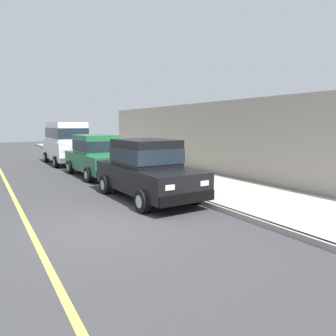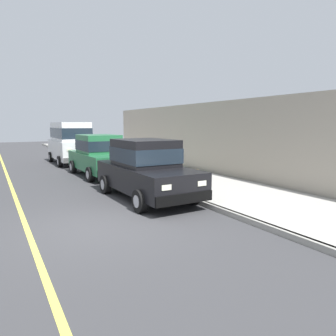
{
  "view_description": "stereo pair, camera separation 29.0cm",
  "coord_description": "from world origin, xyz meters",
  "px_view_note": "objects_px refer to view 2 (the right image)",
  "views": [
    {
      "loc": [
        -2.46,
        -6.93,
        2.41
      ],
      "look_at": [
        3.29,
        2.55,
        0.85
      ],
      "focal_mm": 33.38,
      "sensor_mm": 36.0,
      "label": 1
    },
    {
      "loc": [
        -2.21,
        -7.07,
        2.41
      ],
      "look_at": [
        3.29,
        2.55,
        0.85
      ],
      "focal_mm": 33.38,
      "sensor_mm": 36.0,
      "label": 2
    }
  ],
  "objects_px": {
    "car_white_van": "(70,141)",
    "dog_tan": "(194,173)",
    "car_green_sedan": "(99,155)",
    "car_black_sedan": "(146,168)"
  },
  "relations": [
    {
      "from": "car_green_sedan",
      "to": "car_white_van",
      "type": "bearing_deg",
      "value": 91.18
    },
    {
      "from": "car_green_sedan",
      "to": "dog_tan",
      "type": "height_order",
      "value": "car_green_sedan"
    },
    {
      "from": "car_green_sedan",
      "to": "car_black_sedan",
      "type": "bearing_deg",
      "value": -90.97
    },
    {
      "from": "dog_tan",
      "to": "car_green_sedan",
      "type": "bearing_deg",
      "value": 126.26
    },
    {
      "from": "car_white_van",
      "to": "car_black_sedan",
      "type": "bearing_deg",
      "value": -89.87
    },
    {
      "from": "car_black_sedan",
      "to": "dog_tan",
      "type": "distance_m",
      "value": 3.25
    },
    {
      "from": "car_white_van",
      "to": "dog_tan",
      "type": "height_order",
      "value": "car_white_van"
    },
    {
      "from": "car_green_sedan",
      "to": "dog_tan",
      "type": "bearing_deg",
      "value": -53.74
    },
    {
      "from": "car_black_sedan",
      "to": "car_green_sedan",
      "type": "height_order",
      "value": "same"
    },
    {
      "from": "car_white_van",
      "to": "dog_tan",
      "type": "bearing_deg",
      "value": -72.49
    }
  ]
}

